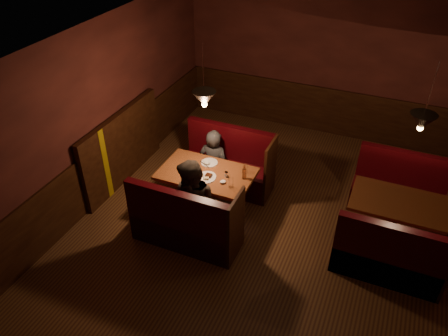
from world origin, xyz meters
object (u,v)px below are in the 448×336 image
at_px(main_bench_far, 229,168).
at_px(second_table, 395,212).
at_px(second_bench_far, 399,193).
at_px(second_bench_near, 388,260).
at_px(main_table, 208,182).
at_px(diner_a, 214,151).
at_px(diner_b, 192,192).
at_px(main_bench_near, 185,227).

distance_m(main_bench_far, second_table, 2.82).
xyz_separation_m(second_bench_far, second_bench_near, (0.00, -1.58, 0.00)).
xyz_separation_m(main_table, second_bench_near, (2.84, -0.30, -0.27)).
xyz_separation_m(diner_a, diner_b, (0.23, -1.27, 0.09)).
height_order(main_bench_far, second_bench_near, main_bench_far).
relative_size(second_bench_far, diner_b, 0.87).
distance_m(main_bench_near, second_table, 3.10).
distance_m(main_bench_far, second_bench_far, 2.86).
bearing_deg(main_bench_far, second_bench_far, 8.92).
bearing_deg(second_bench_near, diner_a, 162.19).
relative_size(second_bench_far, diner_a, 0.98).
relative_size(main_table, main_bench_near, 0.91).
relative_size(main_bench_far, diner_a, 1.08).
height_order(second_table, second_bench_near, second_bench_near).
bearing_deg(second_bench_far, main_bench_near, -143.27).
distance_m(second_bench_far, diner_b, 3.41).
relative_size(main_bench_far, main_bench_near, 1.00).
distance_m(main_bench_near, diner_b, 0.54).
relative_size(main_table, diner_a, 0.99).
bearing_deg(main_bench_far, main_bench_near, -90.00).
bearing_deg(diner_b, main_table, 113.06).
distance_m(main_bench_far, diner_b, 1.52).
relative_size(main_table, main_bench_far, 0.91).
relative_size(main_table, second_bench_far, 1.00).
distance_m(main_table, second_table, 2.85).
xyz_separation_m(main_table, second_bench_far, (2.84, 1.27, -0.27)).
bearing_deg(diner_a, diner_b, 97.97).
bearing_deg(second_table, main_bench_near, -154.74).
distance_m(second_bench_far, second_bench_near, 1.58).
bearing_deg(second_bench_near, main_bench_near, -169.39).
xyz_separation_m(main_table, main_bench_near, (0.02, -0.83, -0.26)).
xyz_separation_m(main_table, diner_b, (0.03, -0.60, 0.23)).
relative_size(second_table, diner_b, 0.79).
distance_m(main_table, main_bench_near, 0.87).
bearing_deg(diner_b, second_bench_near, 25.84).
bearing_deg(main_bench_near, main_table, 91.09).
xyz_separation_m(second_bench_near, diner_a, (-3.03, 0.97, 0.41)).
xyz_separation_m(main_bench_near, diner_a, (-0.21, 1.50, 0.39)).
bearing_deg(main_bench_near, diner_a, 97.94).
xyz_separation_m(main_bench_far, second_bench_near, (2.82, -1.14, -0.02)).
relative_size(second_table, diner_a, 0.89).
bearing_deg(main_bench_near, second_table, 25.26).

